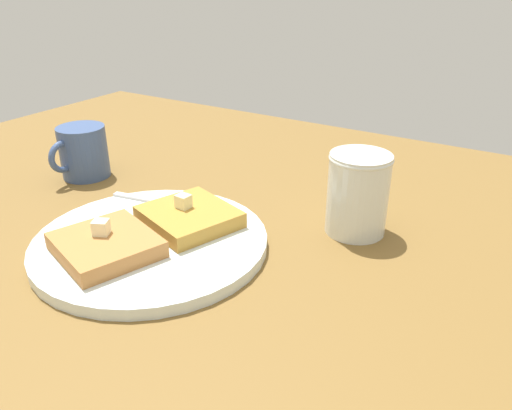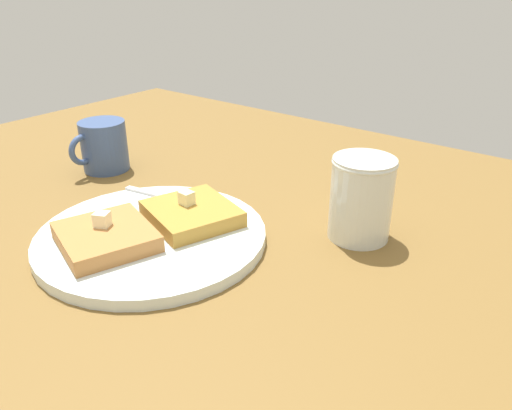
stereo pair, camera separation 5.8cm
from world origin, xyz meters
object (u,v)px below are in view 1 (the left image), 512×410
Objects in this scene: fork at (173,204)px; syrup_jar at (357,197)px; plate at (151,242)px; coffee_mug at (83,152)px.

syrup_jar reaches higher than fork.
coffee_mug is (-11.05, -23.55, 3.18)cm from plate.
plate is at bearing 22.58° from fork.
syrup_jar is 1.02× the size of coffee_mug.
fork is 23.55cm from syrup_jar.
plate is at bearing -48.71° from syrup_jar.
syrup_jar reaches higher than coffee_mug.
plate is 8.55cm from fork.
coffee_mug is at bearing -98.91° from fork.
coffee_mug is at bearing -82.92° from syrup_jar.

